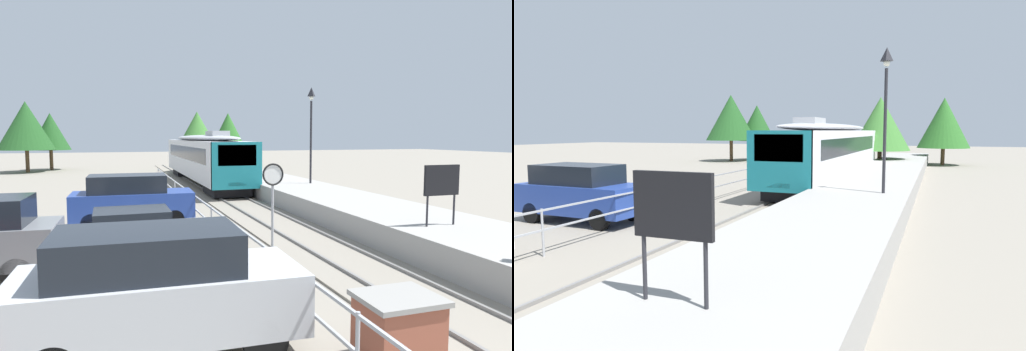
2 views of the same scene
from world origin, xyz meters
TOP-DOWN VIEW (x-y plane):
  - ground_plane at (-3.00, 22.00)m, footprint 160.00×160.00m
  - track_rails at (0.00, 22.00)m, footprint 3.20×60.00m
  - commuter_train at (0.00, 30.01)m, footprint 2.82×18.89m
  - station_platform at (3.25, 22.00)m, footprint 3.90×60.00m
  - platform_lamp_mid_platform at (4.24, 20.56)m, footprint 0.34×0.34m
  - platform_notice_board at (2.86, 8.61)m, footprint 1.20×0.08m
  - carpark_fence at (-3.30, 12.00)m, footprint 0.06×36.06m
  - parked_suv_blue at (-5.65, 15.81)m, footprint 4.66×2.04m
  - tree_behind_carpark at (-14.42, 46.07)m, footprint 5.30×5.30m
  - tree_behind_station_far at (-12.60, 48.81)m, footprint 4.07×4.07m
  - tree_distant_left at (6.51, 48.11)m, footprint 4.70×4.70m
  - tree_distant_centre at (1.58, 41.12)m, footprint 4.87×4.87m

SIDE VIEW (x-z plane):
  - ground_plane at x=-3.00m, z-range 0.00..0.00m
  - track_rails at x=0.00m, z-range -0.04..0.10m
  - station_platform at x=3.25m, z-range 0.00..0.90m
  - carpark_fence at x=-3.30m, z-range 0.28..1.53m
  - parked_suv_blue at x=-5.65m, z-range 0.04..2.08m
  - commuter_train at x=0.00m, z-range 0.27..4.01m
  - platform_notice_board at x=2.86m, z-range 1.29..3.09m
  - tree_distant_centre at x=1.58m, z-range 0.80..6.77m
  - tree_distant_left at x=6.51m, z-range 0.80..7.08m
  - tree_behind_station_far at x=-12.60m, z-range 1.05..7.04m
  - tree_behind_carpark at x=-14.42m, z-range 1.10..8.07m
  - platform_lamp_mid_platform at x=4.24m, z-range 1.95..7.30m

